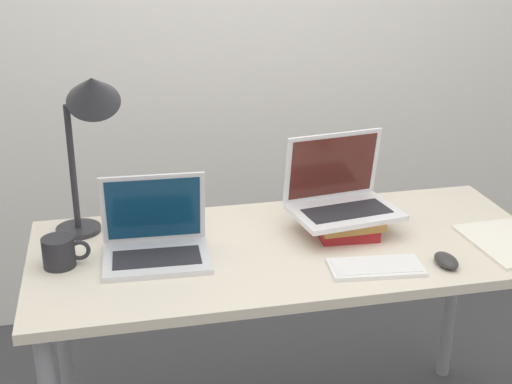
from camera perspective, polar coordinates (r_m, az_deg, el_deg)
The scene contains 10 objects.
wall_back at distance 3.01m, azimuth -2.36°, elevation 14.47°, with size 8.00×0.05×2.70m.
desk at distance 2.21m, azimuth 2.72°, elevation -6.26°, with size 1.55×0.69×0.77m.
laptop_left at distance 2.10m, azimuth -8.04°, elevation -3.92°, with size 0.32×0.25×0.24m.
book_stack at distance 2.26m, azimuth 6.97°, elevation -2.34°, with size 0.21×0.26×0.06m.
laptop_on_books at distance 2.25m, azimuth 6.79°, elevation -0.35°, with size 0.35×0.28×0.24m.
wireless_keyboard at distance 2.05m, azimuth 9.57°, elevation -5.96°, with size 0.27×0.15×0.01m.
mouse at distance 2.11m, azimuth 14.98°, elevation -5.31°, with size 0.06×0.10×0.03m.
notepad at distance 2.30m, azimuth 19.56°, elevation -3.86°, with size 0.23×0.32×0.01m.
mug at distance 2.10m, azimuth -15.42°, elevation -4.66°, with size 0.13×0.09×0.09m.
desk_lamp at distance 2.16m, azimuth -13.15°, elevation 6.51°, with size 0.23×0.20×0.55m.
Camera 1 is at (-0.52, -1.54, 1.71)m, focal length 50.00 mm.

